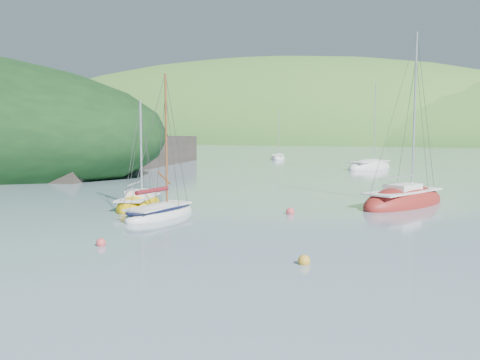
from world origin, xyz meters
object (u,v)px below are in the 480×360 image
at_px(daysailer_white, 160,213).
at_px(distant_sloop_a, 369,167).
at_px(sailboat_yellow, 139,205).
at_px(sloop_red, 404,202).
at_px(distant_sloop_c, 278,158).

distance_m(daysailer_white, distant_sloop_a, 37.94).
bearing_deg(distant_sloop_a, daysailer_white, -74.09).
xyz_separation_m(daysailer_white, sailboat_yellow, (-2.89, 2.28, -0.03)).
bearing_deg(distant_sloop_a, sloop_red, -53.13).
bearing_deg(sloop_red, daysailer_white, -117.00).
bearing_deg(daysailer_white, sloop_red, 44.43).
bearing_deg(sloop_red, sailboat_yellow, -129.78).
bearing_deg(daysailer_white, distant_sloop_a, 88.41).
relative_size(daysailer_white, sailboat_yellow, 1.17).
height_order(daysailer_white, sloop_red, sloop_red).
height_order(distant_sloop_a, distant_sloop_c, distant_sloop_a).
height_order(daysailer_white, distant_sloop_c, daysailer_white).
distance_m(sailboat_yellow, distant_sloop_a, 36.18).
xyz_separation_m(sloop_red, distant_sloop_a, (-6.89, 28.26, -0.04)).
relative_size(sloop_red, distant_sloop_c, 1.42).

